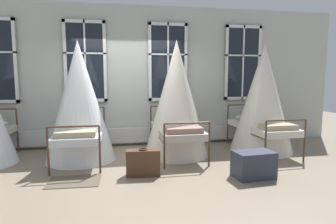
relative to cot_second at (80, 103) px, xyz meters
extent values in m
plane|color=gray|center=(0.99, -0.18, -1.14)|extent=(19.15, 19.15, 0.00)
cube|color=#B2B7AD|center=(0.99, 1.16, 0.52)|extent=(10.57, 0.10, 3.31)
cube|color=silver|center=(-1.45, 1.05, 0.85)|extent=(0.07, 0.06, 1.84)
cube|color=black|center=(0.03, 1.05, 0.85)|extent=(0.94, 0.02, 1.84)
cube|color=silver|center=(0.03, 1.05, -0.03)|extent=(0.94, 0.06, 0.07)
cube|color=silver|center=(0.03, 1.05, 1.74)|extent=(0.94, 0.06, 0.07)
cube|color=silver|center=(-0.41, 1.05, 0.85)|extent=(0.07, 0.06, 1.84)
cube|color=silver|center=(0.47, 1.05, 0.85)|extent=(0.07, 0.06, 1.84)
cube|color=silver|center=(0.03, 1.05, 0.85)|extent=(0.04, 0.06, 1.84)
cube|color=silver|center=(0.03, 1.05, 1.04)|extent=(0.94, 0.06, 0.04)
cube|color=black|center=(1.95, 1.05, 0.85)|extent=(0.94, 0.02, 1.84)
cube|color=silver|center=(1.95, 1.05, -0.03)|extent=(0.94, 0.06, 0.07)
cube|color=silver|center=(1.95, 1.05, 1.74)|extent=(0.94, 0.06, 0.07)
cube|color=silver|center=(1.51, 1.05, 0.85)|extent=(0.07, 0.06, 1.84)
cube|color=silver|center=(2.38, 1.05, 0.85)|extent=(0.07, 0.06, 1.84)
cube|color=silver|center=(1.95, 1.05, 0.85)|extent=(0.04, 0.06, 1.84)
cube|color=silver|center=(1.95, 1.05, 1.04)|extent=(0.94, 0.06, 0.04)
cube|color=black|center=(3.86, 1.05, 0.85)|extent=(0.94, 0.02, 1.84)
cube|color=silver|center=(3.86, 1.05, -0.03)|extent=(0.94, 0.06, 0.07)
cube|color=silver|center=(3.86, 1.05, 1.74)|extent=(0.94, 0.06, 0.07)
cube|color=silver|center=(3.43, 1.05, 0.85)|extent=(0.07, 0.06, 1.84)
cube|color=silver|center=(4.30, 1.05, 0.85)|extent=(0.07, 0.06, 1.84)
cube|color=silver|center=(3.86, 1.05, 0.85)|extent=(0.04, 0.06, 1.84)
cube|color=silver|center=(3.86, 1.05, 1.04)|extent=(0.94, 0.06, 0.04)
cube|color=silver|center=(0.99, 1.03, -0.89)|extent=(6.35, 0.10, 0.36)
cylinder|color=#4C3323|center=(-1.45, 0.90, -0.66)|extent=(0.04, 0.04, 0.95)
cylinder|color=#4C3323|center=(-1.45, 0.02, -0.67)|extent=(0.04, 1.77, 0.03)
cylinder|color=#4C3323|center=(-0.41, 0.89, -0.66)|extent=(0.04, 0.04, 0.95)
cylinder|color=#4C3323|center=(0.42, 0.88, -0.66)|extent=(0.04, 0.04, 0.95)
cylinder|color=#4C3323|center=(-0.42, -0.89, -0.73)|extent=(0.04, 0.04, 0.82)
cylinder|color=#4C3323|center=(0.41, -0.89, -0.73)|extent=(0.04, 0.04, 0.82)
cylinder|color=#4C3323|center=(-0.42, 0.00, -0.67)|extent=(0.04, 1.77, 0.03)
cylinder|color=#4C3323|center=(0.42, 0.00, -0.67)|extent=(0.04, 1.77, 0.03)
cylinder|color=#4C3323|center=(0.00, 0.88, -0.19)|extent=(0.84, 0.04, 0.03)
cylinder|color=#4C3323|center=(0.00, -0.89, -0.32)|extent=(0.84, 0.04, 0.03)
cube|color=silver|center=(0.00, 0.00, -0.60)|extent=(0.86, 1.80, 0.13)
ellipsoid|color=silver|center=(0.00, 0.64, -0.47)|extent=(0.64, 0.40, 0.14)
cube|color=tan|center=(0.00, -0.63, -0.49)|extent=(0.69, 0.36, 0.10)
cone|color=white|center=(0.00, 0.00, 0.04)|extent=(1.36, 1.36, 2.35)
cylinder|color=#4C3323|center=(1.50, 0.89, -0.66)|extent=(0.04, 0.04, 0.95)
cylinder|color=#4C3323|center=(2.34, 0.90, -0.66)|extent=(0.04, 0.04, 0.95)
cylinder|color=#4C3323|center=(1.53, -0.88, -0.73)|extent=(0.04, 0.04, 0.82)
cylinder|color=#4C3323|center=(2.37, -0.87, -0.73)|extent=(0.04, 0.04, 0.82)
cylinder|color=#4C3323|center=(1.52, 0.00, -0.67)|extent=(0.06, 1.77, 0.03)
cylinder|color=#4C3323|center=(2.36, 0.02, -0.67)|extent=(0.06, 1.77, 0.03)
cylinder|color=#4C3323|center=(1.92, 0.90, -0.19)|extent=(0.84, 0.05, 0.03)
cylinder|color=#4C3323|center=(1.95, -0.88, -0.32)|extent=(0.84, 0.05, 0.03)
cube|color=#B7B2A3|center=(1.94, 0.01, -0.60)|extent=(0.89, 1.81, 0.13)
ellipsoid|color=silver|center=(1.93, 0.66, -0.47)|extent=(0.65, 0.41, 0.14)
cube|color=gray|center=(1.95, -0.62, -0.49)|extent=(0.69, 0.37, 0.10)
cone|color=silver|center=(1.94, 0.01, 0.06)|extent=(1.36, 1.36, 2.39)
cylinder|color=#4C3323|center=(3.43, 0.87, -0.66)|extent=(0.04, 0.04, 0.95)
cylinder|color=#4C3323|center=(4.27, 0.89, -0.66)|extent=(0.04, 0.04, 0.95)
cylinder|color=#4C3323|center=(3.47, -0.90, -0.73)|extent=(0.04, 0.04, 0.82)
cylinder|color=#4C3323|center=(4.31, -0.88, -0.73)|extent=(0.04, 0.04, 0.82)
cylinder|color=#4C3323|center=(3.45, -0.01, -0.67)|extent=(0.08, 1.77, 0.03)
cylinder|color=#4C3323|center=(4.29, 0.01, -0.67)|extent=(0.08, 1.77, 0.03)
cylinder|color=#4C3323|center=(3.85, 0.88, -0.19)|extent=(0.84, 0.05, 0.03)
cylinder|color=#4C3323|center=(3.89, -0.89, -0.32)|extent=(0.84, 0.05, 0.03)
cube|color=silver|center=(3.87, 0.00, -0.60)|extent=(0.90, 1.81, 0.13)
ellipsoid|color=#B7B2A3|center=(3.85, 0.64, -0.47)|extent=(0.65, 0.42, 0.14)
cube|color=tan|center=(3.88, -0.63, -0.49)|extent=(0.70, 0.38, 0.10)
cone|color=silver|center=(3.87, 0.00, 0.04)|extent=(1.36, 1.36, 2.35)
cube|color=brown|center=(0.03, -1.24, -1.13)|extent=(0.82, 0.59, 0.01)
cube|color=#472D1E|center=(1.13, -1.16, -0.92)|extent=(0.57, 0.24, 0.44)
cube|color=tan|center=(1.14, -1.06, -0.92)|extent=(0.50, 0.05, 0.03)
torus|color=#472D1E|center=(1.13, -1.16, -0.68)|extent=(0.15, 0.15, 0.02)
cube|color=#2D3342|center=(2.90, -1.56, -0.92)|extent=(0.67, 0.46, 0.43)
camera|label=1|loc=(0.72, -5.77, 0.50)|focal=30.51mm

